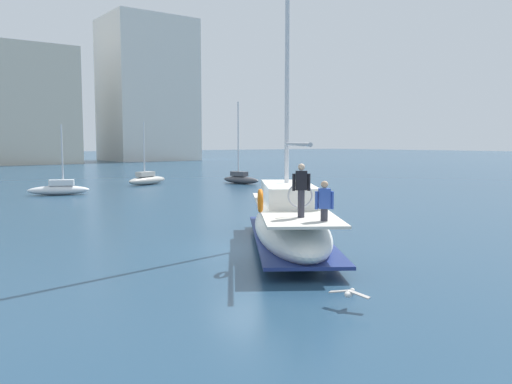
{
  "coord_description": "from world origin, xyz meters",
  "views": [
    {
      "loc": [
        -10.32,
        -14.46,
        3.67
      ],
      "look_at": [
        1.32,
        1.46,
        1.8
      ],
      "focal_mm": 37.04,
      "sensor_mm": 36.0,
      "label": 1
    }
  ],
  "objects": [
    {
      "name": "main_sailboat",
      "position": [
        1.36,
        -0.48,
        0.91
      ],
      "size": [
        7.3,
        9.33,
        13.63
      ],
      "color": "white",
      "rests_on": "ground"
    },
    {
      "name": "ground_plane",
      "position": [
        0.0,
        0.0,
        0.0
      ],
      "size": [
        400.0,
        400.0,
        0.0
      ],
      "primitive_type": "plane",
      "color": "navy"
    },
    {
      "name": "seagull",
      "position": [
        -1.95,
        -6.51,
        0.35
      ],
      "size": [
        0.51,
        0.92,
        0.17
      ],
      "color": "silver",
      "rests_on": "ground"
    },
    {
      "name": "mooring_buoy",
      "position": [
        6.69,
        5.01,
        0.19
      ],
      "size": [
        0.62,
        0.62,
        0.91
      ],
      "color": "yellow",
      "rests_on": "ground"
    },
    {
      "name": "moored_catamaran",
      "position": [
        16.08,
        23.98,
        0.5
      ],
      "size": [
        1.8,
        4.23,
        7.19
      ],
      "color": "#4C4C51",
      "rests_on": "ground"
    },
    {
      "name": "moored_cutter_left",
      "position": [
        8.92,
        27.85,
        0.48
      ],
      "size": [
        4.54,
        2.85,
        5.43
      ],
      "color": "#B7B2A8",
      "rests_on": "ground"
    },
    {
      "name": "moored_sloop_near",
      "position": [
        0.17,
        23.1,
        0.44
      ],
      "size": [
        4.17,
        2.39,
        4.89
      ],
      "color": "white",
      "rests_on": "ground"
    }
  ]
}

